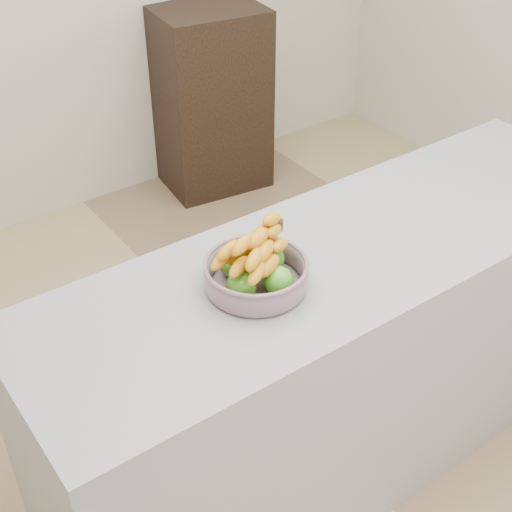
{
  "coord_description": "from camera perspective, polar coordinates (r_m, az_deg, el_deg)",
  "views": [
    {
      "loc": [
        -1.2,
        -1.29,
        2.05
      ],
      "look_at": [
        -0.34,
        -0.11,
        1.0
      ],
      "focal_mm": 50.0,
      "sensor_mm": 36.0,
      "label": 1
    }
  ],
  "objects": [
    {
      "name": "counter",
      "position": [
        2.32,
        6.96,
        -8.15
      ],
      "size": [
        2.0,
        0.6,
        0.9
      ],
      "primitive_type": "cube",
      "color": "#94939B",
      "rests_on": "ground"
    },
    {
      "name": "cabinet",
      "position": [
        3.94,
        -3.63,
        12.34
      ],
      "size": [
        0.6,
        0.51,
        0.98
      ],
      "primitive_type": "cube",
      "rotation": [
        0.0,
        0.0,
        -0.13
      ],
      "color": "black",
      "rests_on": "ground"
    },
    {
      "name": "fruit_bowl",
      "position": [
        1.82,
        -0.01,
        -1.19
      ],
      "size": [
        0.27,
        0.27,
        0.17
      ],
      "rotation": [
        0.0,
        0.0,
        0.37
      ],
      "color": "#8B9AA7",
      "rests_on": "counter"
    },
    {
      "name": "ground",
      "position": [
        2.7,
        4.71,
        -13.8
      ],
      "size": [
        4.0,
        4.0,
        0.0
      ],
      "primitive_type": "plane",
      "color": "tan",
      "rests_on": "ground"
    }
  ]
}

